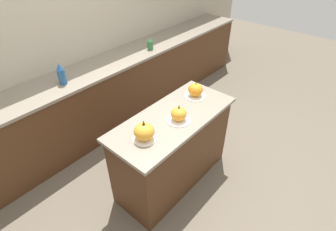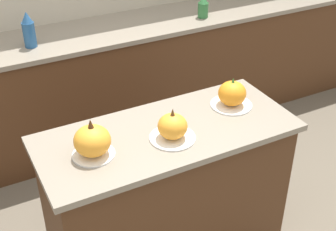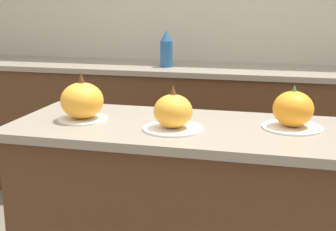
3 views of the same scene
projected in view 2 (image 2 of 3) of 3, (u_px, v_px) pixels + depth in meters
kitchen_island at (168, 195)px, 2.66m from camera, size 1.37×0.59×0.89m
back_counter at (88, 90)px, 3.67m from camera, size 6.00×0.60×0.94m
pumpkin_cake_left at (92, 141)px, 2.21m from camera, size 0.21×0.21×0.20m
pumpkin_cake_center at (173, 128)px, 2.34m from camera, size 0.24×0.24×0.18m
pumpkin_cake_right at (232, 95)px, 2.61m from camera, size 0.24×0.24×0.17m
bottle_tall at (29, 30)px, 3.15m from camera, size 0.08×0.08×0.25m
bottle_short at (203, 7)px, 3.66m from camera, size 0.08×0.08×0.17m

